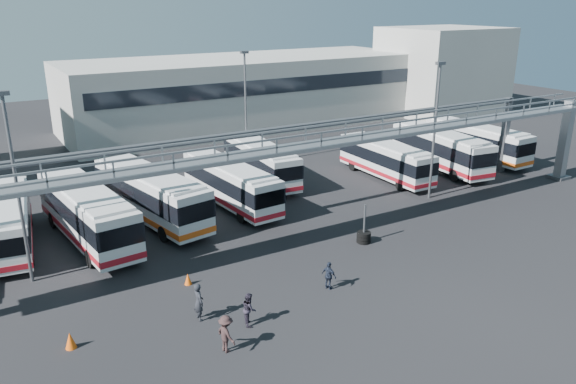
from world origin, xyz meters
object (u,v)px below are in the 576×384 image
light_pole_back (246,103)px  bus_7 (386,159)px  pedestrian_d (329,276)px  pedestrian_a (199,302)px  pedestrian_c (226,334)px  bus_1 (9,220)px  cone_right (188,279)px  bus_3 (151,194)px  bus_5 (260,161)px  bus_8 (440,148)px  tire_stack (364,236)px  light_pole_mid (435,124)px  bus_9 (476,141)px  cone_left (70,340)px  bus_2 (87,212)px  bus_4 (230,183)px  light_pole_left (16,180)px  pedestrian_b (249,309)px

light_pole_back → bus_7: 13.18m
light_pole_back → pedestrian_d: light_pole_back is taller
pedestrian_a → pedestrian_c: (0.03, -2.98, -0.08)m
bus_1 → cone_right: (7.49, -10.10, -1.40)m
bus_1 → pedestrian_c: bus_1 is taller
bus_3 → pedestrian_c: bus_3 is taller
bus_3 → bus_5: 11.28m
bus_8 → pedestrian_d: bearing=-140.8°
pedestrian_d → tire_stack: size_ratio=0.61×
pedestrian_d → pedestrian_c: bearing=90.4°
pedestrian_c → cone_right: 6.59m
light_pole_mid → bus_9: light_pole_mid is taller
bus_3 → bus_7: size_ratio=1.17×
light_pole_back → cone_left: (-19.41, -21.49, -5.35)m
bus_2 → pedestrian_a: size_ratio=6.30×
bus_5 → pedestrian_c: bus_5 is taller
pedestrian_c → bus_4: bearing=-36.8°
light_pole_back → bus_5: (-1.13, -4.76, -3.95)m
pedestrian_c → cone_left: 6.82m
light_pole_back → bus_2: size_ratio=0.87×
bus_9 → pedestrian_a: 35.69m
bus_1 → bus_5: 19.64m
light_pole_left → pedestrian_b: 13.62m
light_pole_left → pedestrian_a: size_ratio=5.47×
bus_3 → bus_9: bus_3 is taller
tire_stack → bus_4: bearing=112.8°
light_pole_mid → pedestrian_c: size_ratio=5.98×
bus_1 → bus_3: (8.74, -0.25, 0.23)m
pedestrian_b → tire_stack: size_ratio=0.64×
pedestrian_b → pedestrian_d: 5.18m
light_pole_left → bus_9: bearing=7.0°
pedestrian_d → cone_left: (-12.64, 1.38, -0.38)m
light_pole_mid → bus_9: 13.49m
pedestrian_b → cone_right: 5.25m
bus_8 → cone_left: 35.75m
bus_8 → bus_9: bus_8 is taller
light_pole_left → pedestrian_c: size_ratio=5.98×
bus_1 → bus_4: (14.61, -0.36, 0.05)m
cone_left → tire_stack: bearing=7.6°
bus_8 → pedestrian_c: (-27.99, -15.47, -1.04)m
light_pole_left → cone_left: light_pole_left is taller
pedestrian_d → light_pole_mid: bearing=-79.9°
bus_1 → cone_left: 13.06m
bus_2 → bus_5: size_ratio=1.10×
bus_7 → bus_2: bearing=-177.0°
tire_stack → bus_7: bearing=44.6°
bus_9 → cone_left: bus_9 is taller
light_pole_left → pedestrian_b: size_ratio=6.37×
pedestrian_c → pedestrian_a: bearing=-10.4°
light_pole_back → bus_3: bearing=-143.0°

